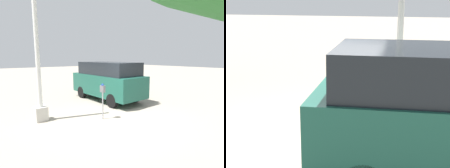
% 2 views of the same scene
% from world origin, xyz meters
% --- Properties ---
extents(ground_plane, '(80.00, 80.00, 0.00)m').
position_xyz_m(ground_plane, '(0.00, 0.00, 0.00)').
color(ground_plane, gray).
extents(parking_meter_near, '(0.22, 0.14, 1.41)m').
position_xyz_m(parking_meter_near, '(0.15, 0.59, 1.04)').
color(parking_meter_near, '#9E9EA3').
rests_on(parking_meter_near, ground).
extents(lamp_post, '(0.44, 0.44, 5.17)m').
position_xyz_m(lamp_post, '(1.46, 2.56, 1.64)').
color(lamp_post, beige).
rests_on(lamp_post, ground).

